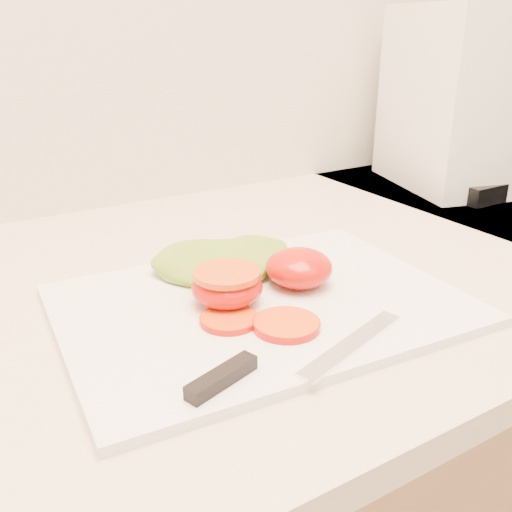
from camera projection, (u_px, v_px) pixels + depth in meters
counter at (340, 505)px, 0.94m from camera, size 3.92×0.65×0.93m
cutting_board at (261, 305)px, 0.58m from camera, size 0.41×0.31×0.01m
tomato_half_dome at (299, 268)px, 0.60m from camera, size 0.07×0.07×0.04m
tomato_half_cut at (227, 286)px, 0.56m from camera, size 0.07×0.07×0.04m
tomato_slice_0 at (286, 324)px, 0.52m from camera, size 0.06×0.06×0.01m
tomato_slice_1 at (229, 319)px, 0.53m from camera, size 0.05×0.05×0.01m
lettuce_leaf_0 at (214, 263)px, 0.63m from camera, size 0.17×0.16×0.03m
lettuce_leaf_1 at (251, 255)px, 0.66m from camera, size 0.11×0.08×0.02m
knife at (277, 363)px, 0.46m from camera, size 0.23×0.06×0.01m
appliance at (464, 98)px, 0.98m from camera, size 0.26×0.30×0.30m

